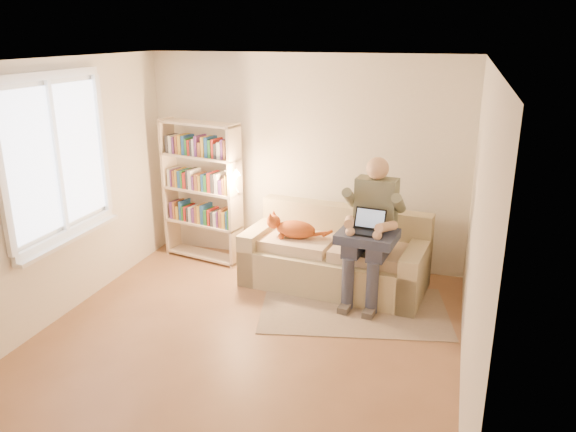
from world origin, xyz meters
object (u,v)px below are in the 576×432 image
(sofa, at_px, (336,259))
(person, at_px, (372,223))
(bookshelf, at_px, (201,185))
(laptop, at_px, (373,227))
(cat, at_px, (292,228))

(sofa, xyz_separation_m, person, (0.43, -0.20, 0.55))
(sofa, bearing_deg, bookshelf, 177.40)
(laptop, distance_m, bookshelf, 2.36)
(sofa, distance_m, laptop, 0.81)
(cat, distance_m, bookshelf, 1.38)
(person, height_order, laptop, person)
(sofa, height_order, laptop, laptop)
(sofa, relative_size, cat, 3.03)
(person, relative_size, bookshelf, 0.87)
(sofa, height_order, cat, sofa)
(laptop, bearing_deg, sofa, 148.23)
(person, xyz_separation_m, laptop, (0.03, -0.16, 0.01))
(cat, distance_m, laptop, 1.04)
(sofa, height_order, person, person)
(person, distance_m, cat, 0.97)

